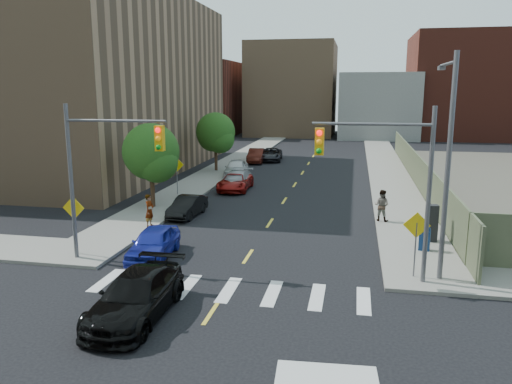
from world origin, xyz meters
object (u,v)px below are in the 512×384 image
at_px(parked_car_black, 187,206).
at_px(pedestrian_east, 382,205).
at_px(pedestrian_west, 149,210).
at_px(parked_car_maroon, 256,156).
at_px(payphone, 431,223).
at_px(parked_car_white, 236,168).
at_px(parked_car_grey, 271,154).
at_px(black_sedan, 136,296).
at_px(parked_car_red, 235,182).
at_px(parked_car_blue, 154,243).
at_px(mailbox, 425,238).
at_px(parked_car_silver, 236,180).

relative_size(parked_car_black, pedestrian_east, 2.06).
xyz_separation_m(pedestrian_west, pedestrian_east, (12.60, 3.71, 0.01)).
xyz_separation_m(parked_car_maroon, pedestrian_east, (11.78, -22.36, 0.33)).
bearing_deg(payphone, parked_car_white, 122.58).
distance_m(parked_car_grey, pedestrian_east, 26.24).
distance_m(parked_car_white, payphone, 22.02).
bearing_deg(pedestrian_west, black_sedan, -153.68).
bearing_deg(parked_car_maroon, parked_car_red, -89.20).
bearing_deg(parked_car_blue, black_sedan, -77.01).
xyz_separation_m(parked_car_blue, pedestrian_east, (10.50, 8.20, 0.36)).
distance_m(parked_car_red, mailbox, 17.69).
bearing_deg(payphone, mailbox, -114.64).
bearing_deg(parked_car_silver, parked_car_grey, 90.40).
bearing_deg(parked_car_maroon, pedestrian_east, -66.39).
bearing_deg(mailbox, payphone, 84.74).
bearing_deg(parked_car_grey, parked_car_silver, -94.75).
bearing_deg(mailbox, parked_car_white, 138.52).
bearing_deg(parked_car_blue, parked_car_black, 93.15).
xyz_separation_m(black_sedan, pedestrian_west, (-3.91, 10.33, 0.30)).
relative_size(parked_car_red, parked_car_silver, 0.97).
bearing_deg(parked_car_maroon, parked_car_silver, -89.07).
distance_m(parked_car_red, parked_car_maroon, 14.75).
distance_m(parked_car_blue, mailbox, 12.64).
height_order(parked_car_silver, parked_car_white, parked_car_white).
bearing_deg(black_sedan, payphone, 43.49).
xyz_separation_m(parked_car_white, parked_car_maroon, (0.02, 8.93, -0.04)).
relative_size(parked_car_black, parked_car_grey, 0.77).
bearing_deg(parked_car_silver, payphone, -41.83).
height_order(mailbox, payphone, payphone).
bearing_deg(parked_car_blue, pedestrian_west, 110.84).
distance_m(parked_car_silver, parked_car_maroon, 14.37).
bearing_deg(parked_car_silver, black_sedan, -84.91).
relative_size(parked_car_blue, parked_car_white, 0.92).
relative_size(parked_car_black, payphone, 2.03).
bearing_deg(black_sedan, parked_car_grey, 92.36).
xyz_separation_m(parked_car_grey, pedestrian_east, (10.50, -24.04, 0.39)).
xyz_separation_m(parked_car_white, black_sedan, (3.11, -27.46, -0.02)).
distance_m(parked_car_silver, pedestrian_west, 11.94).
height_order(parked_car_white, payphone, payphone).
xyz_separation_m(parked_car_red, payphone, (12.75, -11.20, 0.42)).
xyz_separation_m(parked_car_blue, parked_car_silver, (0.00, 16.24, -0.00)).
height_order(parked_car_black, payphone, payphone).
relative_size(parked_car_black, parked_car_white, 0.83).
height_order(parked_car_red, pedestrian_west, pedestrian_west).
distance_m(parked_car_blue, parked_car_silver, 16.24).
relative_size(parked_car_blue, parked_car_red, 0.88).
bearing_deg(pedestrian_west, parked_car_black, -14.59).
bearing_deg(parked_car_red, parked_car_black, -98.20).
relative_size(parked_car_silver, parked_car_maroon, 1.09).
bearing_deg(parked_car_white, mailbox, -58.44).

